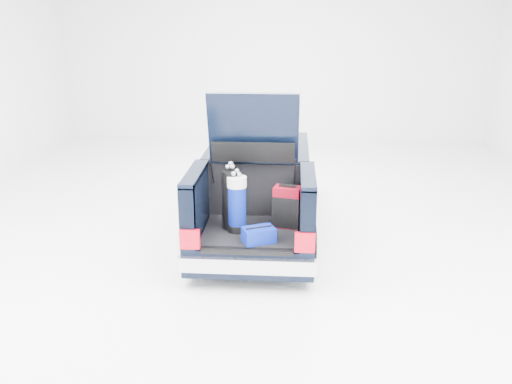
# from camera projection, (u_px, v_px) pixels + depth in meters

# --- Properties ---
(ground) EXTENTS (14.00, 14.00, 0.00)m
(ground) POSITION_uv_depth(u_px,v_px,m) (258.00, 229.00, 9.19)
(ground) COLOR white
(ground) RESTS_ON ground
(car) EXTENTS (1.87, 4.65, 2.47)m
(car) POSITION_uv_depth(u_px,v_px,m) (259.00, 190.00, 9.08)
(car) COLOR black
(car) RESTS_ON ground
(red_suitcase) EXTENTS (0.42, 0.33, 0.62)m
(red_suitcase) POSITION_uv_depth(u_px,v_px,m) (287.00, 207.00, 7.63)
(red_suitcase) COLOR maroon
(red_suitcase) RESTS_ON car
(black_golf_bag) EXTENTS (0.27, 0.29, 0.94)m
(black_golf_bag) POSITION_uv_depth(u_px,v_px,m) (231.00, 199.00, 7.54)
(black_golf_bag) COLOR black
(black_golf_bag) RESTS_ON car
(blue_golf_bag) EXTENTS (0.34, 0.34, 0.89)m
(blue_golf_bag) POSITION_uv_depth(u_px,v_px,m) (237.00, 204.00, 7.43)
(blue_golf_bag) COLOR black
(blue_golf_bag) RESTS_ON car
(blue_duffel) EXTENTS (0.49, 0.41, 0.22)m
(blue_duffel) POSITION_uv_depth(u_px,v_px,m) (259.00, 235.00, 7.16)
(blue_duffel) COLOR navy
(blue_duffel) RESTS_ON car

